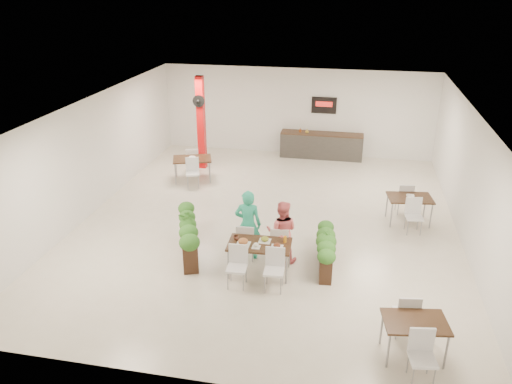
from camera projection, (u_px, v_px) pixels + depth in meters
ground at (268, 222)px, 13.67m from camera, size 12.00×12.00×0.00m
room_shell at (269, 153)px, 12.88m from camera, size 10.10×12.10×3.22m
red_column at (201, 122)px, 16.97m from camera, size 0.40×0.41×3.20m
service_counter at (321, 145)px, 18.39m from camera, size 3.00×0.64×2.20m
main_table at (259, 248)px, 11.07m from camera, size 1.43×1.67×0.92m
diner_man at (248, 225)px, 11.65m from camera, size 0.64×0.44×1.72m
diner_woman at (282, 232)px, 11.54m from camera, size 0.76×0.60×1.52m
planter_left at (188, 233)px, 11.97m from camera, size 1.05×2.03×1.12m
planter_right at (326, 248)px, 11.41m from camera, size 0.51×1.72×0.89m
side_table_a at (192, 162)px, 16.29m from camera, size 1.43×1.67×0.92m
side_table_b at (410, 201)px, 13.42m from camera, size 1.26×1.66×0.92m
side_table_c at (415, 327)px, 8.60m from camera, size 1.19×1.67×0.92m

